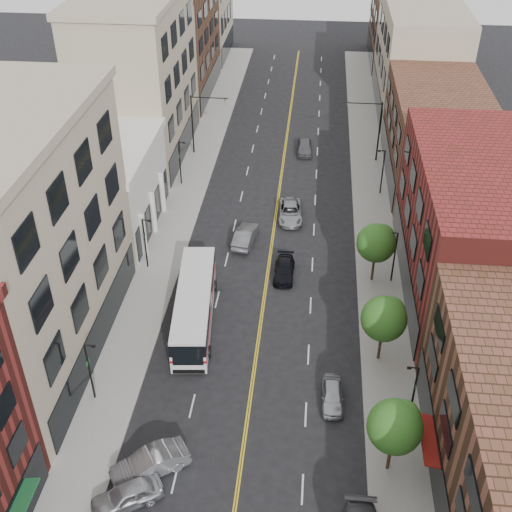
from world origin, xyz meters
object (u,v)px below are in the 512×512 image
(car_lane_behind, at_px, (245,236))
(car_lane_c, at_px, (305,147))
(car_angle_a, at_px, (127,495))
(city_bus, at_px, (194,304))
(car_angle_b, at_px, (150,463))
(car_parked_far, at_px, (332,395))
(car_lane_a, at_px, (284,270))
(car_lane_b, at_px, (290,212))

(car_lane_behind, height_order, car_lane_c, car_lane_behind)
(car_angle_a, bearing_deg, city_bus, 145.62)
(city_bus, bearing_deg, car_lane_behind, 71.50)
(car_angle_b, bearing_deg, car_lane_behind, 139.19)
(car_angle_a, bearing_deg, car_parked_far, 96.68)
(car_angle_b, relative_size, car_lane_a, 1.14)
(car_lane_a, bearing_deg, car_lane_b, 90.31)
(car_parked_far, xyz_separation_m, car_lane_b, (-4.30, 24.66, 0.09))
(car_parked_far, relative_size, car_lane_a, 0.87)
(car_parked_far, height_order, car_lane_b, car_lane_b)
(car_angle_a, distance_m, car_angle_b, 2.49)
(car_parked_far, relative_size, car_lane_c, 0.85)
(car_angle_a, relative_size, car_lane_a, 1.00)
(car_parked_far, height_order, car_lane_a, car_parked_far)
(city_bus, bearing_deg, car_angle_a, -99.40)
(car_parked_far, distance_m, car_lane_a, 15.28)
(car_lane_behind, distance_m, car_lane_c, 21.13)
(car_lane_behind, bearing_deg, car_lane_a, 136.65)
(car_lane_behind, relative_size, car_lane_c, 1.07)
(car_angle_b, height_order, car_lane_b, car_angle_b)
(car_lane_a, bearing_deg, car_angle_b, -107.85)
(car_lane_c, bearing_deg, car_lane_b, -95.62)
(car_lane_b, height_order, car_lane_c, car_lane_c)
(car_lane_behind, xyz_separation_m, car_lane_a, (4.07, -5.03, -0.15))
(car_lane_behind, bearing_deg, car_angle_a, 89.97)
(car_angle_a, distance_m, car_parked_far, 15.41)
(city_bus, distance_m, car_lane_a, 9.86)
(car_angle_a, xyz_separation_m, car_lane_behind, (3.90, 29.01, 0.05))
(car_lane_a, bearing_deg, car_lane_behind, 129.34)
(car_angle_a, bearing_deg, car_lane_c, 139.29)
(car_lane_behind, xyz_separation_m, car_lane_b, (4.07, 4.97, -0.05))
(car_angle_a, relative_size, car_lane_behind, 0.91)
(car_lane_a, bearing_deg, car_parked_far, -73.34)
(car_lane_behind, bearing_deg, car_parked_far, 120.67)
(car_angle_b, xyz_separation_m, car_lane_c, (8.01, 47.21, -0.05))
(car_lane_a, bearing_deg, city_bus, -133.98)
(car_angle_b, distance_m, car_lane_a, 22.78)
(city_bus, bearing_deg, car_lane_b, 62.53)
(car_parked_far, relative_size, car_lane_b, 0.72)
(city_bus, bearing_deg, car_lane_a, 40.14)
(car_angle_b, relative_size, car_lane_b, 0.94)
(car_angle_a, bearing_deg, car_lane_a, 131.07)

